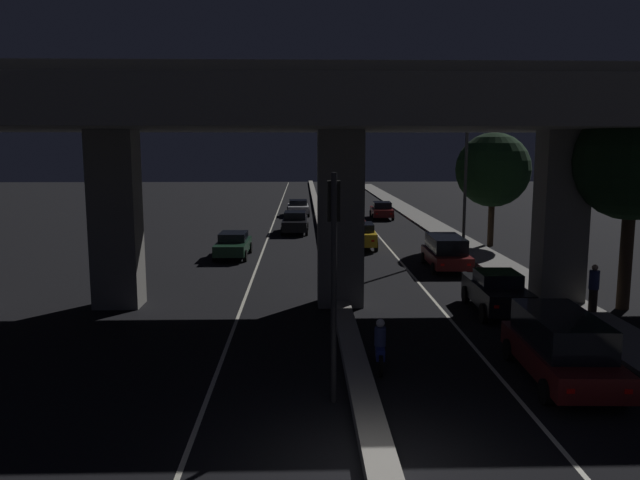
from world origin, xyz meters
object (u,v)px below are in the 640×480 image
Objects in this scene: car_dark_green_lead_oncoming at (233,244)px; car_white_third_oncoming at (298,207)px; car_dark_red_third at (446,251)px; car_taxi_yellow_fourth at (359,235)px; street_lamp at (462,167)px; car_dark_red_lead at (561,345)px; car_black_second at (497,291)px; motorcycle_blue_filtering_near at (380,348)px; car_black_second_oncoming at (295,222)px; car_dark_red_sixth at (382,210)px; traffic_light_left_of_median at (334,248)px; car_dark_red_fifth at (352,222)px; pedestrian_on_sidewalk at (594,288)px.

car_white_third_oncoming reaches higher than car_dark_green_lead_oncoming.
car_dark_red_third is 1.02× the size of car_taxi_yellow_fourth.
street_lamp is 20.60m from car_dark_red_lead.
motorcycle_blue_filtering_near is (-5.09, -5.84, -0.20)m from car_black_second.
car_black_second is 8.55m from car_dark_red_third.
car_dark_green_lead_oncoming is (-13.07, -1.05, -4.25)m from street_lamp.
car_black_second is 34.40m from car_white_third_oncoming.
car_black_second_oncoming is (-7.77, 22.17, -0.03)m from car_black_second.
car_dark_green_lead_oncoming is 19.05m from motorcycle_blue_filtering_near.
car_black_second_oncoming is (3.37, 9.95, 0.05)m from car_dark_green_lead_oncoming.
car_dark_red_sixth is at bearing 151.16° from car_dark_green_lead_oncoming.
traffic_light_left_of_median is at bearing 172.91° from car_dark_red_sixth.
traffic_light_left_of_median reaches higher than car_dark_red_fifth.
street_lamp is at bearing -108.07° from car_taxi_yellow_fourth.
traffic_light_left_of_median is 3.17× the size of pedestrian_on_sidewalk.
car_dark_red_fifth is (-5.55, 9.45, -4.26)m from street_lamp.
car_taxi_yellow_fourth is 7.97m from car_black_second_oncoming.
car_dark_red_lead reaches higher than car_white_third_oncoming.
traffic_light_left_of_median is 1.31× the size of car_dark_red_sixth.
car_dark_red_third is at bearing 0.79° from car_dark_red_lead.
car_dark_red_fifth is at bearing 145.52° from car_dark_green_lead_oncoming.
car_dark_red_third is 11.79m from car_dark_green_lead_oncoming.
car_taxi_yellow_fourth reaches higher than car_black_second_oncoming.
car_dark_red_third is 1.06× the size of car_dark_red_sixth.
car_dark_red_lead is (-2.34, -20.07, -4.03)m from street_lamp.
car_black_second is 3.50m from pedestrian_on_sidewalk.
car_white_third_oncoming is (-3.87, 18.27, -0.06)m from car_taxi_yellow_fourth.
motorcycle_blue_filtering_near is (2.53, -39.39, -0.14)m from car_white_third_oncoming.
car_black_second_oncoming is (-7.83, 13.61, -0.10)m from car_dark_red_third.
car_dark_red_sixth is at bearing 2.52° from car_dark_red_lead.
car_black_second is (6.50, 8.00, -2.97)m from traffic_light_left_of_median.
pedestrian_on_sidewalk is at bearing 50.31° from car_dark_green_lead_oncoming.
car_black_second is 1.01× the size of car_dark_green_lead_oncoming.
car_dark_red_third reaches higher than car_white_third_oncoming.
motorcycle_blue_filtering_near reaches higher than car_dark_green_lead_oncoming.
car_taxi_yellow_fourth is (-3.35, 22.07, -0.13)m from car_dark_red_lead.
car_black_second is at bearing -164.86° from car_taxi_yellow_fourth.
car_dark_red_sixth reaches higher than motorcycle_blue_filtering_near.
car_taxi_yellow_fourth is at bearing -178.95° from car_dark_red_fifth.
car_black_second is 7.75m from motorcycle_blue_filtering_near.
car_black_second is (0.41, 6.79, -0.14)m from car_dark_red_lead.
car_black_second_oncoming is (-7.36, 28.96, -0.17)m from car_dark_red_lead.
street_lamp is at bearing -4.08° from car_dark_red_lead.
car_taxi_yellow_fourth is at bearing 113.62° from car_dark_green_lead_oncoming.
car_dark_red_lead reaches higher than car_dark_red_third.
street_lamp reaches higher than motorcycle_blue_filtering_near.
motorcycle_blue_filtering_near is (-5.15, -14.40, -0.27)m from car_dark_red_third.
car_black_second is 0.95× the size of car_dark_red_third.
car_dark_red_third reaches higher than car_black_second_oncoming.
car_black_second_oncoming is at bearing 20.91° from car_black_second.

